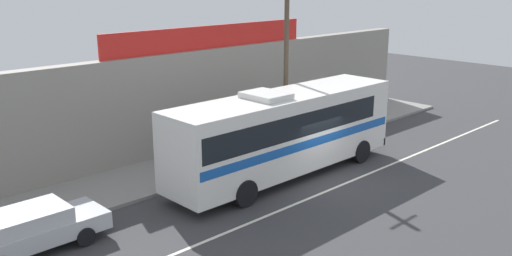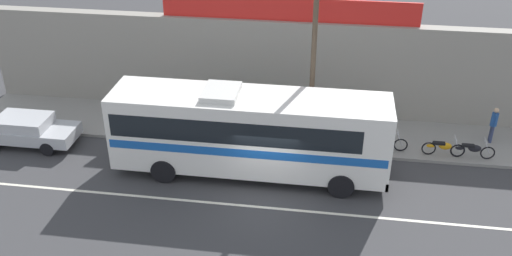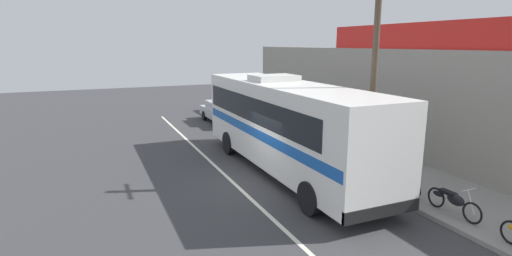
% 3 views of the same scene
% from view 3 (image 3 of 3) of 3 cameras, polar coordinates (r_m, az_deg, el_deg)
% --- Properties ---
extents(ground_plane, '(70.00, 70.00, 0.00)m').
position_cam_3_polar(ground_plane, '(14.39, 0.38, -8.21)').
color(ground_plane, '#3A3A3D').
extents(sidewalk_slab, '(30.00, 3.60, 0.14)m').
position_cam_3_polar(sidewalk_slab, '(17.04, 16.65, -5.20)').
color(sidewalk_slab, gray).
rests_on(sidewalk_slab, ground_plane).
extents(storefront_facade, '(30.00, 0.70, 4.80)m').
position_cam_3_polar(storefront_facade, '(17.98, 22.37, 2.92)').
color(storefront_facade, gray).
rests_on(storefront_facade, ground_plane).
extents(storefront_billboard, '(12.06, 0.12, 1.10)m').
position_cam_3_polar(storefront_billboard, '(17.72, 23.39, 12.31)').
color(storefront_billboard, red).
rests_on(storefront_billboard, storefront_facade).
extents(road_center_stripe, '(30.00, 0.14, 0.01)m').
position_cam_3_polar(road_center_stripe, '(14.11, -2.62, -8.64)').
color(road_center_stripe, silver).
rests_on(road_center_stripe, ground_plane).
extents(intercity_bus, '(11.24, 2.68, 3.78)m').
position_cam_3_polar(intercity_bus, '(15.29, 4.30, 1.03)').
color(intercity_bus, white).
rests_on(intercity_bus, ground_plane).
extents(parked_car, '(4.52, 1.86, 1.37)m').
position_cam_3_polar(parked_car, '(25.25, -4.96, 2.43)').
color(parked_car, '#B7BABF').
rests_on(parked_car, ground_plane).
extents(utility_pole, '(1.60, 0.22, 7.98)m').
position_cam_3_polar(utility_pole, '(14.22, 16.95, 8.63)').
color(utility_pole, brown).
rests_on(utility_pole, sidewalk_slab).
extents(motorcycle_green, '(1.85, 0.56, 0.94)m').
position_cam_3_polar(motorcycle_green, '(12.85, 26.86, -9.48)').
color(motorcycle_green, black).
rests_on(motorcycle_green, sidewalk_slab).
extents(motorcycle_red, '(1.85, 0.56, 0.94)m').
position_cam_3_polar(motorcycle_red, '(13.98, 20.20, -7.17)').
color(motorcycle_red, black).
rests_on(motorcycle_red, sidewalk_slab).
extents(pedestrian_far_left, '(0.30, 0.48, 1.67)m').
position_cam_3_polar(pedestrian_far_left, '(18.40, 13.07, -0.38)').
color(pedestrian_far_left, brown).
rests_on(pedestrian_far_left, sidewalk_slab).
extents(pedestrian_by_curb, '(0.30, 0.48, 1.74)m').
position_cam_3_polar(pedestrian_by_curb, '(17.70, 14.85, -0.80)').
color(pedestrian_by_curb, black).
rests_on(pedestrian_by_curb, sidewalk_slab).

